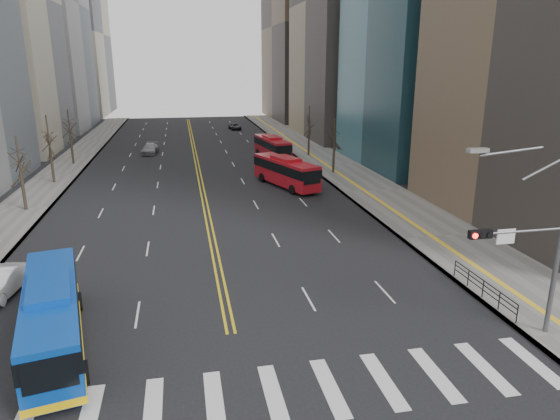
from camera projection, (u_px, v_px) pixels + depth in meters
ground at (244, 398)px, 19.89m from camera, size 220.00×220.00×0.00m
sidewalk_right at (333, 164)px, 65.48m from camera, size 7.00×130.00×0.15m
sidewalk_left at (58, 175)px, 59.12m from camera, size 5.00×130.00×0.15m
crosswalk at (244, 398)px, 19.89m from camera, size 26.70×4.00×0.01m
centerline at (195, 156)px, 71.63m from camera, size 0.55×100.00×0.01m
signal_mast at (533, 244)px, 22.98m from camera, size 5.37×0.37×9.39m
pedestrian_railing at (483, 286)px, 27.98m from camera, size 0.06×6.06×1.02m
street_trees at (128, 146)px, 49.68m from camera, size 35.20×47.20×7.60m
blue_bus at (52, 314)px, 23.04m from camera, size 4.54×11.22×3.22m
red_bus_near at (286, 170)px, 53.51m from camera, size 5.57×10.40×3.26m
red_bus_far at (272, 146)px, 69.19m from camera, size 3.66×10.16×3.18m
car_white at (0, 283)px, 28.49m from camera, size 2.46×4.95×1.56m
car_dark_mid at (292, 173)px, 57.45m from camera, size 2.97×4.63×1.47m
car_silver at (150, 149)px, 73.55m from camera, size 2.57×5.25×1.47m
car_dark_far at (235, 127)px, 100.36m from camera, size 2.41×4.48×1.19m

